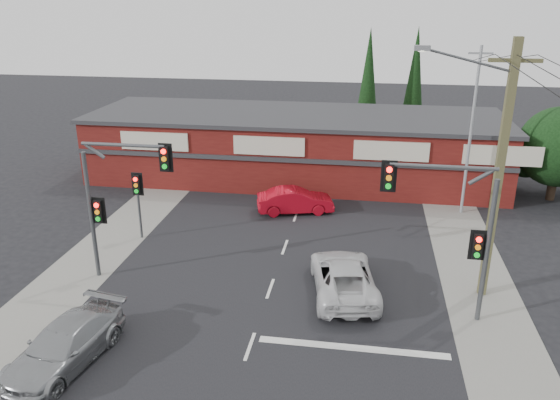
# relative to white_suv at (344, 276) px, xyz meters

# --- Properties ---
(ground) EXTENTS (120.00, 120.00, 0.00)m
(ground) POSITION_rel_white_suv_xyz_m (-2.97, -2.22, -0.72)
(ground) COLOR black
(ground) RESTS_ON ground
(road_strip) EXTENTS (14.00, 70.00, 0.01)m
(road_strip) POSITION_rel_white_suv_xyz_m (-2.97, 2.78, -0.71)
(road_strip) COLOR black
(road_strip) RESTS_ON ground
(verge_left) EXTENTS (3.00, 70.00, 0.02)m
(verge_left) POSITION_rel_white_suv_xyz_m (-11.47, 2.78, -0.71)
(verge_left) COLOR gray
(verge_left) RESTS_ON ground
(verge_right) EXTENTS (3.00, 70.00, 0.02)m
(verge_right) POSITION_rel_white_suv_xyz_m (5.53, 2.78, -0.71)
(verge_right) COLOR gray
(verge_right) RESTS_ON ground
(stop_line) EXTENTS (6.50, 0.35, 0.01)m
(stop_line) POSITION_rel_white_suv_xyz_m (0.53, -3.72, -0.70)
(stop_line) COLOR silver
(stop_line) RESTS_ON ground
(white_suv) EXTENTS (3.24, 5.51, 1.44)m
(white_suv) POSITION_rel_white_suv_xyz_m (0.00, 0.00, 0.00)
(white_suv) COLOR silver
(white_suv) RESTS_ON ground
(silver_suv) EXTENTS (2.76, 5.05, 1.39)m
(silver_suv) POSITION_rel_white_suv_xyz_m (-8.69, -6.03, -0.03)
(silver_suv) COLOR #949799
(silver_suv) RESTS_ON ground
(red_sedan) EXTENTS (4.42, 2.49, 1.38)m
(red_sedan) POSITION_rel_white_suv_xyz_m (-3.08, 8.37, -0.03)
(red_sedan) COLOR #B30B1A
(red_sedan) RESTS_ON ground
(lane_dashes) EXTENTS (0.12, 33.63, 0.01)m
(lane_dashes) POSITION_rel_white_suv_xyz_m (-2.97, -4.21, -0.70)
(lane_dashes) COLOR silver
(lane_dashes) RESTS_ON ground
(shop_building) EXTENTS (27.30, 8.40, 4.22)m
(shop_building) POSITION_rel_white_suv_xyz_m (-3.96, 14.76, 1.41)
(shop_building) COLOR #501210
(shop_building) RESTS_ON ground
(tree_cluster) EXTENTS (5.90, 5.10, 5.50)m
(tree_cluster) POSITION_rel_white_suv_xyz_m (11.72, 13.22, 2.18)
(tree_cluster) COLOR #2D2116
(tree_cluster) RESTS_ON ground
(conifer_near) EXTENTS (1.80, 1.80, 9.25)m
(conifer_near) POSITION_rel_white_suv_xyz_m (0.53, 21.78, 4.76)
(conifer_near) COLOR #2D2116
(conifer_near) RESTS_ON ground
(conifer_far) EXTENTS (1.80, 1.80, 9.25)m
(conifer_far) POSITION_rel_white_suv_xyz_m (4.03, 23.78, 4.76)
(conifer_far) COLOR #2D2116
(conifer_far) RESTS_ON ground
(traffic_mast_left) EXTENTS (3.77, 0.27, 5.97)m
(traffic_mast_left) POSITION_rel_white_suv_xyz_m (-9.39, -0.22, 3.21)
(traffic_mast_left) COLOR #47494C
(traffic_mast_left) RESTS_ON ground
(traffic_mast_right) EXTENTS (3.96, 0.27, 5.97)m
(traffic_mast_right) POSITION_rel_white_suv_xyz_m (3.90, -1.22, 3.23)
(traffic_mast_right) COLOR #47494C
(traffic_mast_right) RESTS_ON ground
(pedestal_signal) EXTENTS (0.55, 0.27, 3.38)m
(pedestal_signal) POSITION_rel_white_suv_xyz_m (-10.17, 3.78, 1.69)
(pedestal_signal) COLOR #47494C
(pedestal_signal) RESTS_ON ground
(utility_pole) EXTENTS (4.38, 0.59, 10.00)m
(utility_pole) POSITION_rel_white_suv_xyz_m (5.40, 0.76, 4.68)
(utility_pole) COLOR brown
(utility_pole) RESTS_ON ground
(steel_pole) EXTENTS (1.20, 0.16, 9.00)m
(steel_pole) POSITION_rel_white_suv_xyz_m (6.03, 9.78, 3.98)
(steel_pole) COLOR gray
(steel_pole) RESTS_ON ground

